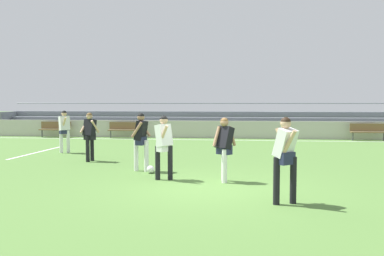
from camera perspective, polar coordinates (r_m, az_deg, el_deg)
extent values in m
plane|color=#517A38|center=(9.83, 2.46, -8.20)|extent=(160.00, 160.00, 0.00)
cube|color=white|center=(22.06, 4.96, -1.68)|extent=(44.00, 0.12, 0.01)
cube|color=white|center=(17.72, -20.63, -3.17)|extent=(0.12, 4.40, 0.01)
cube|color=#BCB7AD|center=(23.23, 5.07, -0.22)|extent=(48.00, 0.16, 0.98)
cube|color=#9EA3AD|center=(24.66, 0.76, -0.31)|extent=(25.28, 0.36, 0.08)
cube|color=slate|center=(24.48, 0.71, -0.75)|extent=(25.28, 0.04, 0.35)
cube|color=#9EA3AD|center=(25.25, 0.91, 0.58)|extent=(25.28, 0.36, 0.08)
cube|color=slate|center=(25.06, 0.86, 0.16)|extent=(25.28, 0.04, 0.35)
cube|color=#9EA3AD|center=(25.84, 1.05, 1.43)|extent=(25.28, 0.36, 0.08)
cube|color=slate|center=(25.64, 1.01, 1.02)|extent=(25.28, 0.04, 0.35)
cube|color=#9EA3AD|center=(26.43, 1.19, 2.24)|extent=(25.28, 0.36, 0.08)
cube|color=slate|center=(26.24, 1.15, 1.85)|extent=(25.28, 0.04, 0.35)
cube|color=slate|center=(29.60, -23.94, 0.71)|extent=(0.20, 2.19, 1.41)
cylinder|color=slate|center=(26.67, 1.25, 3.44)|extent=(25.28, 0.06, 0.06)
cube|color=brown|center=(25.00, -18.48, -0.21)|extent=(1.80, 0.40, 0.06)
cube|color=brown|center=(25.15, -18.31, 0.38)|extent=(1.80, 0.05, 0.40)
cylinder|color=#47474C|center=(25.36, -20.06, -0.70)|extent=(0.07, 0.07, 0.45)
cylinder|color=#47474C|center=(24.69, -16.83, -0.75)|extent=(0.07, 0.07, 0.45)
cube|color=brown|center=(23.54, 23.23, -0.54)|extent=(1.80, 0.40, 0.06)
cube|color=brown|center=(23.69, 23.13, 0.10)|extent=(1.80, 0.05, 0.40)
cylinder|color=#47474C|center=(23.34, 21.38, -1.08)|extent=(0.07, 0.07, 0.45)
cylinder|color=#47474C|center=(23.78, 25.02, -1.09)|extent=(0.07, 0.07, 0.45)
cube|color=brown|center=(23.53, -9.40, -0.30)|extent=(1.80, 0.40, 0.06)
cube|color=brown|center=(23.69, -9.29, 0.33)|extent=(1.80, 0.05, 0.40)
cylinder|color=#47474C|center=(23.78, -11.20, -0.82)|extent=(0.07, 0.07, 0.45)
cylinder|color=#47474C|center=(23.34, -7.56, -0.87)|extent=(0.07, 0.07, 0.45)
cylinder|color=black|center=(10.72, -4.78, -4.85)|extent=(0.13, 0.13, 0.88)
cylinder|color=black|center=(10.71, -3.04, -4.85)|extent=(0.13, 0.13, 0.88)
cube|color=white|center=(10.66, -3.92, -2.61)|extent=(0.39, 0.42, 0.24)
cube|color=white|center=(10.63, -3.92, -1.01)|extent=(0.48, 0.50, 0.59)
cylinder|color=#D6A884|center=(10.83, -3.86, -0.72)|extent=(0.31, 0.26, 0.49)
cylinder|color=#D6A884|center=(10.42, -3.99, -0.89)|extent=(0.31, 0.26, 0.49)
sphere|color=#D6A884|center=(10.61, -3.93, 1.07)|extent=(0.21, 0.21, 0.21)
sphere|color=black|center=(10.61, -3.93, 1.18)|extent=(0.20, 0.20, 0.20)
cylinder|color=white|center=(12.01, -6.34, -3.87)|extent=(0.13, 0.13, 0.91)
cylinder|color=white|center=(12.17, -7.74, -3.78)|extent=(0.13, 0.13, 0.91)
cube|color=#232847|center=(12.04, -7.06, -1.77)|extent=(0.28, 0.39, 0.24)
cube|color=black|center=(12.02, -7.07, -0.35)|extent=(0.37, 0.43, 0.59)
cylinder|color=#A87A5B|center=(11.84, -7.65, -0.22)|extent=(0.36, 0.14, 0.47)
cylinder|color=#A87A5B|center=(12.19, -6.52, -0.11)|extent=(0.36, 0.14, 0.47)
sphere|color=#A87A5B|center=(12.00, -7.09, 1.49)|extent=(0.21, 0.21, 0.21)
sphere|color=black|center=(12.00, -7.09, 1.59)|extent=(0.20, 0.20, 0.20)
cylinder|color=white|center=(10.31, 4.52, -5.29)|extent=(0.13, 0.13, 0.84)
cylinder|color=white|center=(10.58, 4.44, -5.06)|extent=(0.13, 0.13, 0.84)
cube|color=#232847|center=(10.39, 4.49, -2.99)|extent=(0.42, 0.40, 0.24)
cube|color=black|center=(10.36, 4.50, -1.34)|extent=(0.53, 0.52, 0.60)
cylinder|color=#A87A5B|center=(10.32, 3.42, -1.15)|extent=(0.23, 0.26, 0.51)
cylinder|color=#A87A5B|center=(10.40, 5.57, -1.12)|extent=(0.23, 0.26, 0.51)
sphere|color=#A87A5B|center=(10.34, 4.51, 0.78)|extent=(0.21, 0.21, 0.21)
sphere|color=brown|center=(10.34, 4.51, 0.90)|extent=(0.20, 0.20, 0.20)
cylinder|color=black|center=(8.43, 13.85, -7.04)|extent=(0.13, 0.13, 0.93)
cylinder|color=black|center=(8.27, 11.63, -7.21)|extent=(0.13, 0.13, 0.93)
cube|color=#232847|center=(8.28, 12.79, -4.10)|extent=(0.41, 0.41, 0.24)
cube|color=white|center=(8.25, 12.82, -2.04)|extent=(0.53, 0.53, 0.60)
cylinder|color=#D6A884|center=(8.04, 13.32, -1.91)|extent=(0.29, 0.29, 0.49)
cylinder|color=#D6A884|center=(8.44, 12.35, -1.64)|extent=(0.29, 0.29, 0.49)
sphere|color=#D6A884|center=(8.22, 12.86, 0.64)|extent=(0.21, 0.21, 0.21)
sphere|color=black|center=(8.22, 12.86, 0.78)|extent=(0.20, 0.20, 0.20)
cylinder|color=white|center=(17.16, -17.67, -1.81)|extent=(0.13, 0.13, 0.90)
cylinder|color=white|center=(17.10, -16.78, -1.82)|extent=(0.13, 0.13, 0.90)
cube|color=#232847|center=(17.10, -17.25, -0.37)|extent=(0.41, 0.41, 0.24)
cube|color=white|center=(17.08, -17.27, 0.63)|extent=(0.48, 0.48, 0.58)
cylinder|color=#D6A884|center=(17.28, -17.24, 0.79)|extent=(0.33, 0.33, 0.45)
cylinder|color=#D6A884|center=(16.88, -17.30, 0.73)|extent=(0.33, 0.33, 0.45)
sphere|color=#D6A884|center=(17.07, -17.29, 1.92)|extent=(0.21, 0.21, 0.21)
sphere|color=black|center=(17.07, -17.29, 1.99)|extent=(0.20, 0.20, 0.20)
cylinder|color=black|center=(14.33, -14.25, -2.84)|extent=(0.13, 0.13, 0.87)
cylinder|color=black|center=(14.55, -13.67, -2.73)|extent=(0.13, 0.13, 0.87)
cube|color=black|center=(14.40, -13.99, -1.13)|extent=(0.42, 0.34, 0.24)
cube|color=black|center=(14.38, -14.00, 0.06)|extent=(0.47, 0.44, 0.59)
cylinder|color=#D6A884|center=(14.46, -14.73, 0.21)|extent=(0.21, 0.39, 0.45)
cylinder|color=#D6A884|center=(14.31, -13.28, 0.20)|extent=(0.21, 0.39, 0.45)
sphere|color=#D6A884|center=(14.37, -14.03, 1.59)|extent=(0.21, 0.21, 0.21)
sphere|color=brown|center=(14.37, -14.03, 1.67)|extent=(0.20, 0.20, 0.20)
sphere|color=white|center=(11.75, -5.76, -5.73)|extent=(0.22, 0.22, 0.22)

